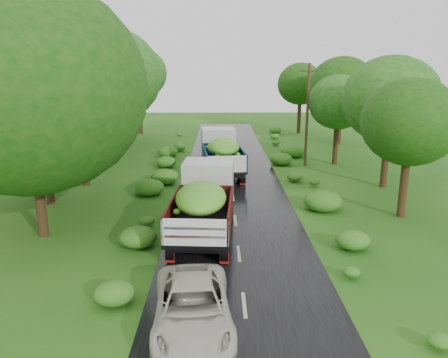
{
  "coord_description": "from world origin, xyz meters",
  "views": [
    {
      "loc": [
        -0.8,
        -12.71,
        7.59
      ],
      "look_at": [
        -0.55,
        9.82,
        1.7
      ],
      "focal_mm": 35.0,
      "sensor_mm": 36.0,
      "label": 1
    }
  ],
  "objects_px": {
    "car": "(193,307)",
    "utility_pole": "(307,114)",
    "truck_far": "(221,151)",
    "truck_near": "(205,199)"
  },
  "relations": [
    {
      "from": "truck_far",
      "to": "car",
      "type": "relative_size",
      "value": 1.5
    },
    {
      "from": "truck_far",
      "to": "car",
      "type": "height_order",
      "value": "truck_far"
    },
    {
      "from": "car",
      "to": "utility_pole",
      "type": "distance_m",
      "value": 23.13
    },
    {
      "from": "truck_far",
      "to": "utility_pole",
      "type": "bearing_deg",
      "value": 16.23
    },
    {
      "from": "car",
      "to": "utility_pole",
      "type": "xyz_separation_m",
      "value": [
        7.47,
        21.64,
        3.29
      ]
    },
    {
      "from": "truck_near",
      "to": "truck_far",
      "type": "relative_size",
      "value": 0.98
    },
    {
      "from": "truck_near",
      "to": "car",
      "type": "relative_size",
      "value": 1.47
    },
    {
      "from": "truck_near",
      "to": "truck_far",
      "type": "distance_m",
      "value": 11.51
    },
    {
      "from": "utility_pole",
      "to": "truck_far",
      "type": "bearing_deg",
      "value": -139.85
    },
    {
      "from": "truck_near",
      "to": "utility_pole",
      "type": "xyz_separation_m",
      "value": [
        7.35,
        14.11,
        2.3
      ]
    }
  ]
}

